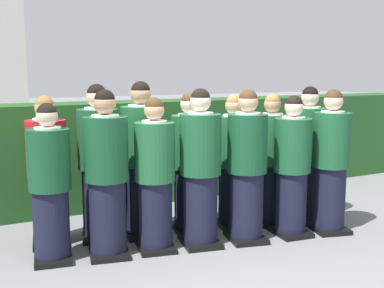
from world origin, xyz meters
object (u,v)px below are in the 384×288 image
student_front_row_1 (107,178)px  student_rear_row_3 (189,166)px  student_front_row_0 (50,187)px  student_front_row_2 (155,178)px  student_front_row_3 (200,172)px  student_rear_row_1 (99,166)px  student_front_row_5 (292,170)px  student_rear_row_2 (142,163)px  student_front_row_4 (247,170)px  student_rear_row_6 (308,156)px  student_in_red_blazer (48,175)px  student_front_row_6 (331,164)px  student_rear_row_5 (271,162)px  student_rear_row_4 (233,165)px

student_front_row_1 → student_rear_row_3: bearing=15.5°
student_front_row_0 → student_front_row_2: student_front_row_2 is taller
student_front_row_3 → student_rear_row_1: bearing=141.5°
student_front_row_5 → student_rear_row_3: 1.15m
student_rear_row_3 → student_rear_row_1: bearing=166.8°
student_front_row_2 → student_rear_row_2: size_ratio=0.91×
student_front_row_4 → student_rear_row_2: student_rear_row_2 is taller
student_rear_row_3 → student_rear_row_6: student_rear_row_6 is taller
student_rear_row_3 → student_front_row_1: bearing=-164.5°
student_front_row_0 → student_in_red_blazer: size_ratio=0.97×
student_rear_row_1 → student_rear_row_2: 0.47m
student_front_row_4 → student_front_row_6: student_front_row_4 is taller
student_in_red_blazer → student_rear_row_1: size_ratio=0.93×
student_front_row_0 → student_front_row_1: bearing=-11.8°
student_front_row_1 → student_rear_row_5: bearing=2.6°
student_front_row_3 → student_rear_row_1: 1.13m
student_rear_row_5 → student_front_row_0: bearing=179.7°
student_front_row_2 → student_rear_row_5: size_ratio=1.00×
student_rear_row_5 → student_rear_row_1: bearing=167.7°
student_front_row_2 → student_front_row_4: 1.01m
student_front_row_1 → student_rear_row_5: (2.08, 0.10, -0.04)m
student_front_row_1 → student_rear_row_3: size_ratio=1.04×
student_front_row_5 → student_rear_row_3: (-0.95, 0.66, 0.01)m
student_front_row_3 → student_rear_row_1: student_rear_row_1 is taller
student_rear_row_4 → student_front_row_2: bearing=-166.6°
student_front_row_0 → student_rear_row_1: bearing=34.7°
student_front_row_0 → student_rear_row_5: (2.61, -0.01, 0.01)m
student_rear_row_4 → student_front_row_6: bearing=-36.0°
student_in_red_blazer → student_rear_row_5: bearing=-11.1°
student_in_red_blazer → student_rear_row_6: student_rear_row_6 is taller
student_rear_row_2 → student_front_row_3: bearing=-54.1°
student_rear_row_3 → student_rear_row_2: bearing=167.6°
student_front_row_1 → student_rear_row_2: bearing=37.8°
student_front_row_1 → student_rear_row_5: student_front_row_1 is taller
student_front_row_6 → student_rear_row_6: student_rear_row_6 is taller
student_front_row_2 → student_rear_row_1: 0.73m
student_front_row_3 → student_front_row_4: bearing=-11.7°
student_rear_row_2 → student_front_row_6: bearing=-24.1°
student_front_row_1 → student_front_row_5: (2.02, -0.36, -0.04)m
student_front_row_0 → student_front_row_5: 2.59m
student_front_row_2 → student_rear_row_5: student_front_row_2 is taller
student_rear_row_3 → student_rear_row_4: (0.53, -0.11, -0.01)m
student_rear_row_6 → student_front_row_1: bearing=-179.0°
student_rear_row_1 → student_rear_row_6: bearing=-10.9°
student_rear_row_5 → student_rear_row_3: bearing=168.7°
student_in_red_blazer → student_rear_row_4: student_in_red_blazer is taller
student_front_row_3 → student_front_row_5: size_ratio=1.06×
student_front_row_5 → student_rear_row_1: student_rear_row_1 is taller
student_front_row_3 → student_rear_row_2: size_ratio=0.96×
student_rear_row_6 → student_rear_row_2: bearing=169.8°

